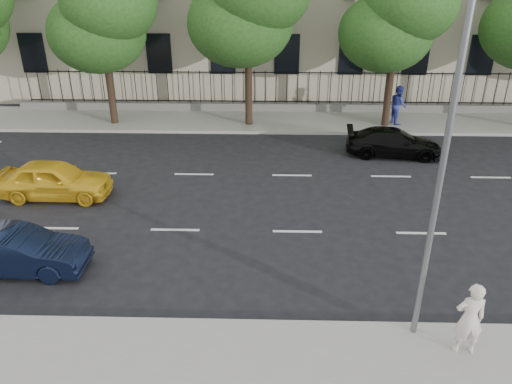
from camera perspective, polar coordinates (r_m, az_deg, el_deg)
ground at (r=14.23m, az=5.24°, el=-9.64°), size 120.00×120.00×0.00m
far_sidewalk at (r=26.85m, az=3.57°, el=8.14°), size 60.00×4.00×0.15m
lane_markings at (r=18.30m, az=4.41°, el=-0.94°), size 49.60×4.62×0.01m
iron_fence at (r=28.31m, az=3.50°, el=10.29°), size 30.00×0.50×2.20m
street_light at (r=10.84m, az=20.34°, el=7.67°), size 0.25×3.32×8.05m
tree_b at (r=26.28m, az=-17.21°, el=19.60°), size 5.53×5.12×8.97m
tree_d at (r=25.74m, az=15.97°, el=19.63°), size 5.34×4.94×8.84m
yellow_taxi at (r=19.65m, az=-22.04°, el=1.32°), size 4.12×1.71×1.40m
navy_sedan at (r=15.60m, az=-25.66°, el=-6.14°), size 3.89×1.38×1.28m
black_sedan at (r=22.94m, az=15.47°, el=5.49°), size 4.32×2.12×1.21m
woman_near at (r=12.07m, az=23.21°, el=-13.17°), size 0.66×0.44×1.81m
pedestrian_far at (r=26.89m, az=15.94°, el=9.57°), size 0.89×1.06×1.95m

